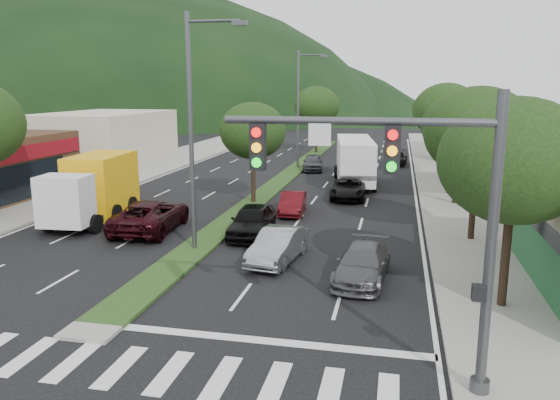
% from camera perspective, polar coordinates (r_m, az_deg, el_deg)
% --- Properties ---
extents(ground, '(160.00, 160.00, 0.00)m').
position_cam_1_polar(ground, '(17.56, -18.47, -12.51)').
color(ground, black).
rests_on(ground, ground).
extents(sidewalk_right, '(5.00, 90.00, 0.15)m').
position_cam_1_polar(sidewalk_right, '(39.48, 17.80, 1.07)').
color(sidewalk_right, gray).
rests_on(sidewalk_right, ground).
extents(sidewalk_left, '(6.00, 90.00, 0.15)m').
position_cam_1_polar(sidewalk_left, '(44.78, -16.70, 2.36)').
color(sidewalk_left, gray).
rests_on(sidewalk_left, ground).
extents(median, '(1.60, 56.00, 0.12)m').
position_cam_1_polar(median, '(43.08, 0.65, 2.48)').
color(median, '#233D16').
rests_on(median, ground).
extents(crosswalk, '(19.00, 2.20, 0.01)m').
position_cam_1_polar(crosswalk, '(16.06, -22.20, -15.17)').
color(crosswalk, silver).
rests_on(crosswalk, ground).
extents(traffic_signal, '(6.12, 0.40, 7.00)m').
position_cam_1_polar(traffic_signal, '(12.36, 14.37, 0.19)').
color(traffic_signal, '#47494C').
rests_on(traffic_signal, ground).
extents(bldg_left_far, '(9.00, 14.00, 4.60)m').
position_cam_1_polar(bldg_left_far, '(55.22, -17.84, 6.33)').
color(bldg_left_far, beige).
rests_on(bldg_left_far, ground).
extents(bldg_right_far, '(10.00, 16.00, 5.20)m').
position_cam_1_polar(bldg_right_far, '(58.86, 23.08, 6.55)').
color(bldg_right_far, beige).
rests_on(bldg_right_far, ground).
extents(hill_far, '(176.00, 132.00, 82.00)m').
position_cam_1_polar(hill_far, '(152.23, -23.62, 8.20)').
color(hill_far, black).
rests_on(hill_far, ground).
extents(tree_r_a, '(4.60, 4.60, 6.63)m').
position_cam_1_polar(tree_r_a, '(18.13, 23.25, 3.78)').
color(tree_r_a, black).
rests_on(tree_r_a, sidewalk_right).
extents(tree_r_b, '(4.80, 4.80, 6.94)m').
position_cam_1_polar(tree_r_b, '(25.96, 20.03, 6.66)').
color(tree_r_b, black).
rests_on(tree_r_b, sidewalk_right).
extents(tree_r_c, '(4.40, 4.40, 6.48)m').
position_cam_1_polar(tree_r_c, '(33.91, 18.23, 7.34)').
color(tree_r_c, black).
rests_on(tree_r_c, sidewalk_right).
extents(tree_r_d, '(5.00, 5.00, 7.17)m').
position_cam_1_polar(tree_r_d, '(43.83, 16.97, 8.87)').
color(tree_r_d, black).
rests_on(tree_r_d, sidewalk_right).
extents(tree_r_e, '(4.60, 4.60, 6.71)m').
position_cam_1_polar(tree_r_e, '(53.80, 16.12, 9.07)').
color(tree_r_e, black).
rests_on(tree_r_e, sidewalk_right).
extents(tree_med_near, '(4.00, 4.00, 6.02)m').
position_cam_1_polar(tree_med_near, '(32.88, -2.86, 7.23)').
color(tree_med_near, black).
rests_on(tree_med_near, median).
extents(tree_med_far, '(4.80, 4.80, 6.94)m').
position_cam_1_polar(tree_med_far, '(58.31, 3.86, 9.79)').
color(tree_med_far, black).
rests_on(tree_med_far, median).
extents(streetlight_near, '(2.60, 0.25, 10.00)m').
position_cam_1_polar(streetlight_near, '(23.23, -8.86, 8.05)').
color(streetlight_near, '#47494C').
rests_on(streetlight_near, ground).
extents(streetlight_mid, '(2.60, 0.25, 10.00)m').
position_cam_1_polar(streetlight_mid, '(47.40, 2.14, 10.04)').
color(streetlight_mid, '#47494C').
rests_on(streetlight_mid, ground).
extents(sedan_silver, '(1.95, 4.26, 1.35)m').
position_cam_1_polar(sedan_silver, '(22.32, -0.20, -4.78)').
color(sedan_silver, gray).
rests_on(sedan_silver, ground).
extents(suv_maroon, '(2.98, 5.81, 1.57)m').
position_cam_1_polar(suv_maroon, '(27.71, -13.34, -1.58)').
color(suv_maroon, black).
rests_on(suv_maroon, ground).
extents(car_queue_a, '(1.92, 4.47, 1.50)m').
position_cam_1_polar(car_queue_a, '(26.07, -2.94, -2.18)').
color(car_queue_a, black).
rests_on(car_queue_a, ground).
extents(car_queue_b, '(2.11, 4.48, 1.26)m').
position_cam_1_polar(car_queue_b, '(20.47, 8.59, -6.60)').
color(car_queue_b, '#4C4C51').
rests_on(car_queue_b, ground).
extents(car_queue_c, '(1.60, 3.81, 1.23)m').
position_cam_1_polar(car_queue_c, '(30.62, 1.34, -0.32)').
color(car_queue_c, '#500D12').
rests_on(car_queue_c, ground).
extents(car_queue_d, '(2.23, 4.67, 1.29)m').
position_cam_1_polar(car_queue_d, '(35.12, 7.20, 1.21)').
color(car_queue_d, black).
rests_on(car_queue_d, ground).
extents(car_queue_e, '(2.14, 4.25, 1.39)m').
position_cam_1_polar(car_queue_e, '(46.55, 3.43, 3.95)').
color(car_queue_e, '#444549').
rests_on(car_queue_e, ground).
extents(car_queue_f, '(2.03, 4.34, 1.23)m').
position_cam_1_polar(car_queue_f, '(50.98, 12.12, 4.31)').
color(car_queue_f, black).
rests_on(car_queue_f, ground).
extents(box_truck, '(3.15, 7.13, 3.43)m').
position_cam_1_polar(box_truck, '(30.63, -18.76, 0.98)').
color(box_truck, silver).
rests_on(box_truck, ground).
extents(motorhome, '(3.69, 8.87, 3.31)m').
position_cam_1_polar(motorhome, '(40.13, 7.81, 4.14)').
color(motorhome, white).
rests_on(motorhome, ground).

